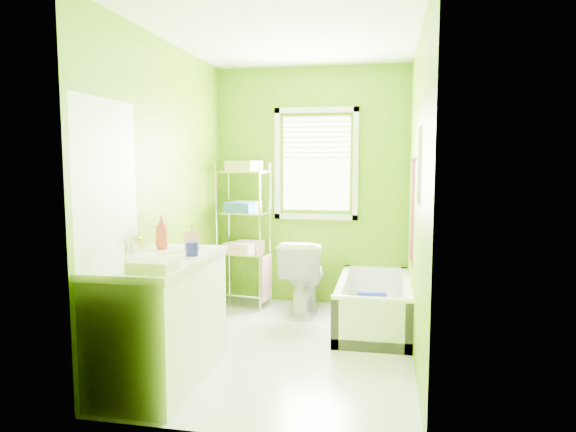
% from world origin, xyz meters
% --- Properties ---
extents(ground, '(2.90, 2.90, 0.00)m').
position_xyz_m(ground, '(0.00, 0.00, 0.00)').
color(ground, silver).
rests_on(ground, ground).
extents(room_envelope, '(2.14, 2.94, 2.62)m').
position_xyz_m(room_envelope, '(0.00, 0.00, 1.55)').
color(room_envelope, '#5A8C06').
rests_on(room_envelope, ground).
extents(window, '(0.92, 0.05, 1.22)m').
position_xyz_m(window, '(0.05, 1.42, 1.61)').
color(window, white).
rests_on(window, ground).
extents(door, '(0.09, 0.80, 2.00)m').
position_xyz_m(door, '(-1.04, -1.00, 1.00)').
color(door, white).
rests_on(door, ground).
extents(right_wall_decor, '(0.04, 1.48, 1.17)m').
position_xyz_m(right_wall_decor, '(1.04, -0.02, 1.32)').
color(right_wall_decor, '#41070C').
rests_on(right_wall_decor, ground).
extents(bathtub, '(0.68, 1.45, 0.47)m').
position_xyz_m(bathtub, '(0.71, 0.69, 0.15)').
color(bathtub, white).
rests_on(bathtub, ground).
extents(toilet, '(0.44, 0.76, 0.78)m').
position_xyz_m(toilet, '(-0.02, 1.04, 0.39)').
color(toilet, white).
rests_on(toilet, ground).
extents(vanity, '(0.62, 1.20, 1.16)m').
position_xyz_m(vanity, '(-0.76, -0.82, 0.48)').
color(vanity, white).
rests_on(vanity, ground).
extents(wire_shelf_unit, '(0.57, 0.46, 1.58)m').
position_xyz_m(wire_shelf_unit, '(-0.69, 1.17, 0.96)').
color(wire_shelf_unit, silver).
rests_on(wire_shelf_unit, ground).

